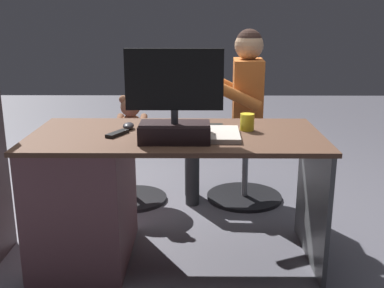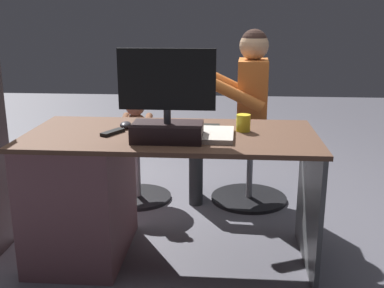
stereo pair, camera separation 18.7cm
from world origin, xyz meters
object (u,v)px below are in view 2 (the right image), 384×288
(keyboard, at_px, (181,128))
(visitor_chair, at_px, (250,167))
(desk, at_px, (99,190))
(office_chair_teddy, at_px, (137,162))
(teddy_bear, at_px, (136,118))
(cup, at_px, (243,123))
(person, at_px, (240,103))
(monitor, at_px, (168,112))
(computer_mouse, at_px, (126,125))
(tv_remote, at_px, (113,132))

(keyboard, distance_m, visitor_chair, 1.00)
(desk, xyz_separation_m, office_chair_teddy, (-0.05, -0.82, -0.10))
(desk, height_order, teddy_bear, teddy_bear)
(cup, height_order, person, person)
(monitor, distance_m, computer_mouse, 0.38)
(cup, bearing_deg, teddy_bear, -46.07)
(person, bearing_deg, desk, 47.34)
(monitor, xyz_separation_m, keyboard, (-0.04, -0.23, -0.13))
(computer_mouse, relative_size, office_chair_teddy, 0.20)
(computer_mouse, xyz_separation_m, office_chair_teddy, (0.09, -0.73, -0.46))
(visitor_chair, bearing_deg, teddy_bear, 2.04)
(monitor, distance_m, office_chair_teddy, 1.18)
(tv_remote, distance_m, person, 1.13)
(desk, relative_size, visitor_chair, 2.76)
(computer_mouse, height_order, tv_remote, computer_mouse)
(desk, height_order, visitor_chair, desk)
(computer_mouse, xyz_separation_m, tv_remote, (0.04, 0.13, -0.01))
(office_chair_teddy, distance_m, person, 0.86)
(keyboard, relative_size, office_chair_teddy, 0.86)
(desk, xyz_separation_m, teddy_bear, (-0.05, -0.83, 0.23))
(desk, relative_size, teddy_bear, 4.87)
(computer_mouse, distance_m, person, 1.00)
(keyboard, bearing_deg, cup, 177.67)
(desk, height_order, computer_mouse, computer_mouse)
(desk, distance_m, monitor, 0.65)
(cup, xyz_separation_m, tv_remote, (0.68, 0.11, -0.04))
(office_chair_teddy, bearing_deg, person, -177.21)
(cup, relative_size, office_chair_teddy, 0.19)
(desk, distance_m, cup, 0.88)
(office_chair_teddy, xyz_separation_m, teddy_bear, (0.00, -0.01, 0.33))
(desk, distance_m, tv_remote, 0.36)
(office_chair_teddy, bearing_deg, visitor_chair, -177.21)
(computer_mouse, xyz_separation_m, teddy_bear, (0.09, -0.74, -0.13))
(desk, distance_m, person, 1.21)
(desk, height_order, keyboard, keyboard)
(teddy_bear, bearing_deg, person, -178.04)
(tv_remote, height_order, person, person)
(desk, relative_size, keyboard, 3.64)
(monitor, xyz_separation_m, teddy_bear, (0.36, -0.98, -0.25))
(tv_remote, relative_size, visitor_chair, 0.27)
(person, bearing_deg, monitor, 69.40)
(cup, bearing_deg, office_chair_teddy, -45.66)
(computer_mouse, bearing_deg, office_chair_teddy, -82.95)
(office_chair_teddy, relative_size, teddy_bear, 1.55)
(keyboard, distance_m, person, 0.84)
(monitor, height_order, keyboard, monitor)
(teddy_bear, bearing_deg, cup, 133.93)
(teddy_bear, height_order, person, person)
(monitor, relative_size, computer_mouse, 4.93)
(monitor, xyz_separation_m, tv_remote, (0.31, -0.10, -0.13))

